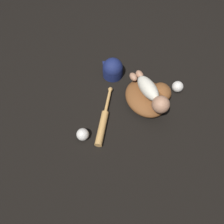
# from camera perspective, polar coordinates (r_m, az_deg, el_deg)

# --- Properties ---
(ground_plane) EXTENTS (6.00, 6.00, 0.00)m
(ground_plane) POSITION_cam_1_polar(r_m,az_deg,el_deg) (1.47, 9.35, 1.78)
(ground_plane) COLOR black
(baseball_glove) EXTENTS (0.36, 0.35, 0.10)m
(baseball_glove) POSITION_cam_1_polar(r_m,az_deg,el_deg) (1.45, 9.51, 3.98)
(baseball_glove) COLOR brown
(baseball_glove) RESTS_ON ground
(baby_figure) EXTENTS (0.37, 0.15, 0.11)m
(baby_figure) POSITION_cam_1_polar(r_m,az_deg,el_deg) (1.35, 10.24, 4.93)
(baby_figure) COLOR silver
(baby_figure) RESTS_ON baseball_glove
(baseball_bat) EXTENTS (0.33, 0.33, 0.04)m
(baseball_bat) POSITION_cam_1_polar(r_m,az_deg,el_deg) (1.36, -2.29, -2.55)
(baseball_bat) COLOR tan
(baseball_bat) RESTS_ON ground
(baseball) EXTENTS (0.08, 0.08, 0.08)m
(baseball) POSITION_cam_1_polar(r_m,az_deg,el_deg) (1.31, -7.66, -5.82)
(baseball) COLOR white
(baseball) RESTS_ON ground
(baseball_spare) EXTENTS (0.08, 0.08, 0.08)m
(baseball_spare) POSITION_cam_1_polar(r_m,az_deg,el_deg) (1.56, 16.75, 6.36)
(baseball_spare) COLOR white
(baseball_spare) RESTS_ON ground
(baseball_cap) EXTENTS (0.23, 0.19, 0.14)m
(baseball_cap) POSITION_cam_1_polar(r_m,az_deg,el_deg) (1.58, 0.20, 11.15)
(baseball_cap) COLOR navy
(baseball_cap) RESTS_ON ground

